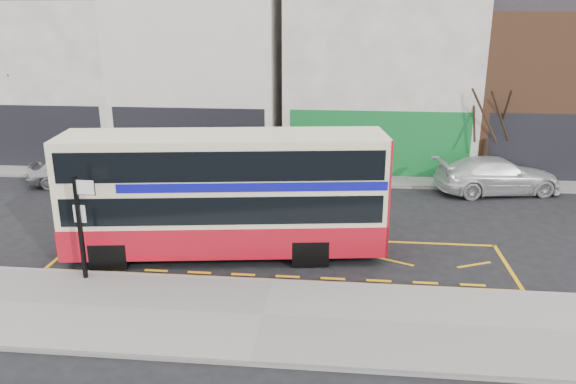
# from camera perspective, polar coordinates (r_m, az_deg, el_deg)

# --- Properties ---
(ground) EXTENTS (120.00, 120.00, 0.00)m
(ground) POSITION_cam_1_polar(r_m,az_deg,el_deg) (16.53, -1.40, -8.84)
(ground) COLOR black
(ground) RESTS_ON ground
(pavement) EXTENTS (40.00, 4.00, 0.15)m
(pavement) POSITION_cam_1_polar(r_m,az_deg,el_deg) (14.48, -2.57, -12.58)
(pavement) COLOR gray
(pavement) RESTS_ON ground
(kerb) EXTENTS (40.00, 0.15, 0.15)m
(kerb) POSITION_cam_1_polar(r_m,az_deg,el_deg) (16.16, -1.57, -9.19)
(kerb) COLOR gray
(kerb) RESTS_ON ground
(far_pavement) EXTENTS (50.00, 3.00, 0.15)m
(far_pavement) POSITION_cam_1_polar(r_m,az_deg,el_deg) (26.77, 1.55, 1.74)
(far_pavement) COLOR gray
(far_pavement) RESTS_ON ground
(road_markings) EXTENTS (14.00, 3.40, 0.01)m
(road_markings) POSITION_cam_1_polar(r_m,az_deg,el_deg) (17.96, -0.76, -6.58)
(road_markings) COLOR #F1A40C
(road_markings) RESTS_ON ground
(terrace_far_left) EXTENTS (8.00, 8.01, 10.80)m
(terrace_far_left) POSITION_cam_1_polar(r_m,az_deg,el_deg) (33.54, -22.01, 11.95)
(terrace_far_left) COLOR white
(terrace_far_left) RESTS_ON ground
(terrace_left) EXTENTS (8.00, 8.01, 11.80)m
(terrace_left) POSITION_cam_1_polar(r_m,az_deg,el_deg) (30.66, -8.37, 13.53)
(terrace_left) COLOR white
(terrace_left) RESTS_ON ground
(terrace_green_shop) EXTENTS (9.00, 8.01, 11.30)m
(terrace_green_shop) POSITION_cam_1_polar(r_m,az_deg,el_deg) (29.81, 9.14, 12.91)
(terrace_green_shop) COLOR white
(terrace_green_shop) RESTS_ON ground
(terrace_right) EXTENTS (9.00, 8.01, 10.30)m
(terrace_right) POSITION_cam_1_polar(r_m,az_deg,el_deg) (31.63, 25.88, 10.76)
(terrace_right) COLOR brown
(terrace_right) RESTS_ON ground
(double_decker_bus) EXTENTS (10.08, 3.62, 3.94)m
(double_decker_bus) POSITION_cam_1_polar(r_m,az_deg,el_deg) (17.50, -6.28, -0.12)
(double_decker_bus) COLOR beige
(double_decker_bus) RESTS_ON ground
(bus_stop_post) EXTENTS (0.75, 0.14, 3.02)m
(bus_stop_post) POSITION_cam_1_polar(r_m,az_deg,el_deg) (16.60, -20.27, -2.50)
(bus_stop_post) COLOR black
(bus_stop_post) RESTS_ON pavement
(car_silver) EXTENTS (4.42, 2.46, 1.42)m
(car_silver) POSITION_cam_1_polar(r_m,az_deg,el_deg) (26.98, -20.59, 2.14)
(car_silver) COLOR #A1A1A6
(car_silver) RESTS_ON ground
(car_grey) EXTENTS (4.72, 1.73, 1.54)m
(car_grey) POSITION_cam_1_polar(r_m,az_deg,el_deg) (25.05, -1.08, 2.29)
(car_grey) COLOR #414649
(car_grey) RESTS_ON ground
(car_white) EXTENTS (5.63, 3.20, 1.54)m
(car_white) POSITION_cam_1_polar(r_m,az_deg,el_deg) (25.74, 20.50, 1.58)
(car_white) COLOR silver
(car_white) RESTS_ON ground
(street_tree_left) EXTENTS (2.77, 2.77, 5.98)m
(street_tree_left) POSITION_cam_1_polar(r_m,az_deg,el_deg) (31.23, -25.13, 9.88)
(street_tree_left) COLOR black
(street_tree_left) RESTS_ON ground
(street_tree_right) EXTENTS (2.56, 2.56, 5.54)m
(street_tree_right) POSITION_cam_1_polar(r_m,az_deg,el_deg) (26.56, 19.89, 8.75)
(street_tree_right) COLOR black
(street_tree_right) RESTS_ON ground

